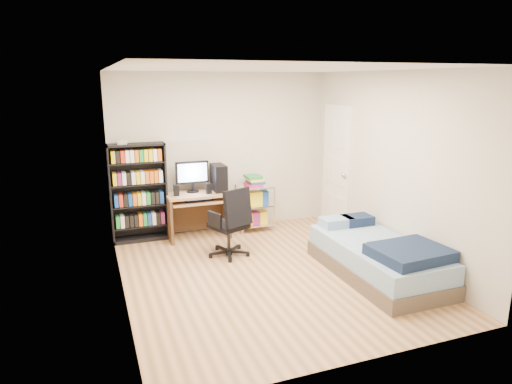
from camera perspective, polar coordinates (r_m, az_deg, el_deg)
name	(u,v)px	position (r m, az deg, el deg)	size (l,w,h in m)	color
room	(269,177)	(5.46, 1.63, 1.93)	(3.58, 4.08, 2.58)	tan
media_shelf	(138,192)	(7.00, -14.50, 0.04)	(0.83, 0.28, 1.54)	black
computer_desk	(203,196)	(7.08, -6.69, -0.51)	(0.93, 0.54, 1.18)	#A67E55
office_chair	(231,234)	(6.30, -3.19, -5.31)	(0.75, 0.75, 0.97)	black
wire_cart	(255,195)	(7.30, -0.15, -0.32)	(0.57, 0.41, 0.90)	silver
bed	(378,257)	(5.89, 15.06, -7.90)	(0.96, 1.91, 0.55)	brown
door	(337,168)	(7.45, 10.06, 2.97)	(0.12, 0.80, 2.00)	white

